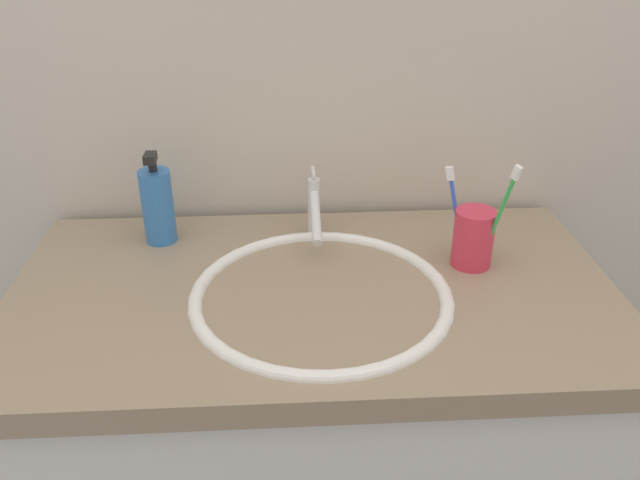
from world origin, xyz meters
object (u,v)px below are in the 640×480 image
at_px(toothbrush_cup, 473,238).
at_px(toothbrush_green, 500,212).
at_px(soap_dispenser, 158,205).
at_px(faucet, 315,209).
at_px(toothbrush_blue, 455,207).

bearing_deg(toothbrush_cup, toothbrush_green, -50.06).
relative_size(toothbrush_cup, soap_dispenser, 0.58).
xyz_separation_m(faucet, toothbrush_blue, (0.24, -0.09, 0.04)).
bearing_deg(toothbrush_blue, soap_dispenser, 169.53).
distance_m(toothbrush_green, soap_dispenser, 0.62).
xyz_separation_m(faucet, toothbrush_cup, (0.28, -0.11, -0.01)).
relative_size(faucet, toothbrush_cup, 1.58).
relative_size(faucet, toothbrush_green, 0.81).
bearing_deg(toothbrush_cup, toothbrush_blue, 141.53).
bearing_deg(toothbrush_green, toothbrush_cup, 129.94).
bearing_deg(faucet, toothbrush_cup, -22.36).
distance_m(faucet, toothbrush_cup, 0.30).
xyz_separation_m(faucet, soap_dispenser, (-0.29, 0.01, 0.01)).
relative_size(toothbrush_green, soap_dispenser, 1.13).
xyz_separation_m(toothbrush_cup, toothbrush_blue, (-0.03, 0.02, 0.05)).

